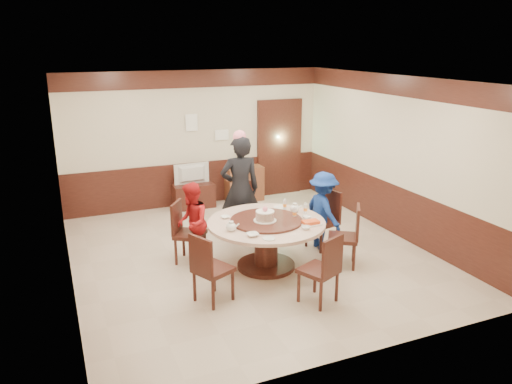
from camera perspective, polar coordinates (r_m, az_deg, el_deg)
name	(u,v)px	position (r m, az deg, el deg)	size (l,w,h in m)	color
room	(251,191)	(7.86, -0.58, 0.11)	(6.00, 6.04, 2.84)	beige
banquet_table	(266,235)	(7.58, 1.18, -4.91)	(1.78, 1.78, 0.78)	#3D1913
chair_0	(323,230)	(8.48, 7.65, -4.32)	(0.53, 0.53, 0.97)	#3D1913
chair_1	(249,219)	(8.89, -0.84, -3.16)	(0.50, 0.51, 0.97)	#3D1913
chair_2	(189,243)	(7.94, -7.66, -5.80)	(0.61, 0.61, 0.97)	#3D1913
chair_3	(212,280)	(6.74, -5.03, -10.00)	(0.59, 0.59, 0.97)	#3D1913
chair_4	(319,281)	(6.74, 7.26, -10.07)	(0.58, 0.59, 0.97)	#3D1913
chair_5	(344,247)	(7.85, 10.00, -6.18)	(0.61, 0.61, 0.97)	#3D1913
person_standing	(240,189)	(8.50, -1.83, 0.32)	(0.68, 0.44, 1.85)	black
person_red	(192,223)	(7.81, -7.35, -3.54)	(0.62, 0.48, 1.28)	red
person_blue	(323,211)	(8.34, 7.68, -2.12)	(0.85, 0.49, 1.31)	navy
birthday_cake	(265,216)	(7.41, 1.04, -2.73)	(0.34, 0.34, 0.22)	white
teapot_left	(231,227)	(7.12, -2.86, -4.01)	(0.17, 0.15, 0.13)	white
teapot_right	(295,208)	(7.91, 4.45, -1.88)	(0.17, 0.15, 0.13)	white
bowl_0	(225,217)	(7.65, -3.53, -2.87)	(0.13, 0.13, 0.03)	white
bowl_1	(306,228)	(7.22, 5.71, -4.09)	(0.14, 0.14, 0.04)	white
bowl_2	(253,235)	(6.94, -0.40, -4.90)	(0.17, 0.17, 0.04)	white
bowl_3	(307,217)	(7.65, 5.81, -2.89)	(0.13, 0.13, 0.04)	white
saucer_near	(269,238)	(6.85, 1.49, -5.33)	(0.18, 0.18, 0.01)	white
saucer_far	(279,208)	(8.11, 2.66, -1.79)	(0.18, 0.18, 0.01)	white
shrimp_platter	(311,223)	(7.40, 6.27, -3.53)	(0.30, 0.20, 0.06)	white
bottle_0	(295,213)	(7.64, 4.43, -2.39)	(0.06, 0.06, 0.16)	white
bottle_1	(305,209)	(7.85, 5.67, -1.92)	(0.06, 0.06, 0.16)	white
bottle_2	(285,205)	(8.02, 3.30, -1.45)	(0.06, 0.06, 0.16)	white
tv_stand	(194,196)	(10.53, -7.15, -0.40)	(0.85, 0.45, 0.50)	#3D1913
television	(193,174)	(10.40, -7.25, 2.04)	(0.74, 0.10, 0.43)	gray
side_cabinet	(244,184)	(10.87, -1.37, 0.96)	(0.80, 0.40, 0.75)	brown
thermos	(241,159)	(10.70, -1.75, 3.83)	(0.15, 0.15, 0.38)	silver
notice_left	(192,123)	(10.41, -7.37, 7.87)	(0.25, 0.00, 0.35)	white
notice_right	(222,135)	(10.64, -3.92, 6.53)	(0.30, 0.00, 0.22)	white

